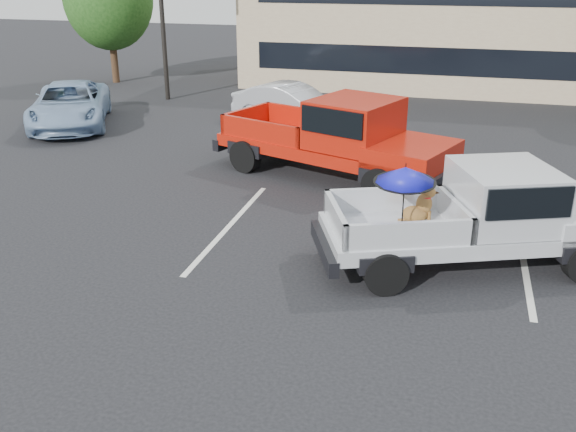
% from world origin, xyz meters
% --- Properties ---
extents(ground, '(90.00, 90.00, 0.00)m').
position_xyz_m(ground, '(0.00, 0.00, 0.00)').
color(ground, black).
rests_on(ground, ground).
extents(stripe_left, '(0.12, 5.00, 0.01)m').
position_xyz_m(stripe_left, '(-3.00, 2.00, 0.00)').
color(stripe_left, silver).
rests_on(stripe_left, ground).
extents(stripe_right, '(0.12, 5.00, 0.01)m').
position_xyz_m(stripe_right, '(3.00, 2.00, 0.00)').
color(stripe_right, silver).
rests_on(stripe_right, ground).
extents(motel_building, '(20.40, 8.40, 6.30)m').
position_xyz_m(motel_building, '(2.00, 20.99, 3.21)').
color(motel_building, tan).
rests_on(motel_building, ground).
extents(silver_pickup, '(6.01, 3.94, 2.06)m').
position_xyz_m(silver_pickup, '(2.26, 1.51, 1.05)').
color(silver_pickup, black).
rests_on(silver_pickup, ground).
extents(red_pickup, '(6.81, 4.41, 2.12)m').
position_xyz_m(red_pickup, '(-1.13, 5.74, 1.16)').
color(red_pickup, black).
rests_on(red_pickup, ground).
extents(silver_sedan, '(4.44, 2.76, 1.38)m').
position_xyz_m(silver_sedan, '(-4.03, 11.17, 0.69)').
color(silver_sedan, '#A7AAAF').
rests_on(silver_sedan, ground).
extents(blue_suv, '(4.42, 5.71, 1.44)m').
position_xyz_m(blue_suv, '(-11.28, 9.03, 0.72)').
color(blue_suv, '#7B97B8').
rests_on(blue_suv, ground).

